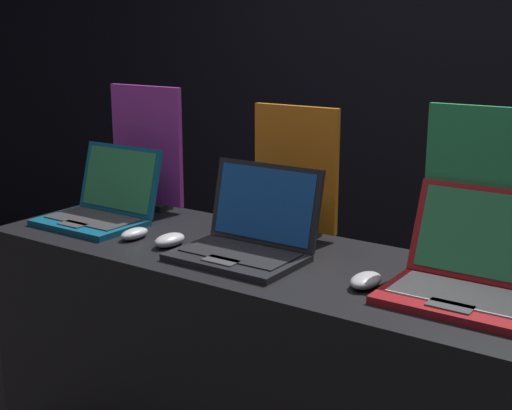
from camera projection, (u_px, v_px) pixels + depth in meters
wall_back at (450, 57)px, 3.34m from camera, size 8.00×0.05×2.80m
display_counter at (252, 383)px, 2.27m from camera, size 1.76×0.59×0.87m
laptop_front at (102, 205)px, 2.48m from camera, size 0.35×0.31×0.25m
mouse_front at (134, 234)px, 2.29m from camera, size 0.06×0.11×0.03m
promo_stand_front at (147, 151)px, 2.64m from camera, size 0.33×0.07×0.46m
laptop_middle at (248, 236)px, 2.11m from camera, size 0.38×0.31×0.26m
mouse_middle at (170, 240)px, 2.22m from camera, size 0.07×0.12×0.04m
promo_stand_middle at (295, 175)px, 2.29m from camera, size 0.30×0.07×0.42m
laptop_back at (471, 274)px, 1.79m from camera, size 0.39×0.35×0.26m
mouse_back at (366, 280)px, 1.87m from camera, size 0.07×0.12×0.04m
promo_stand_back at (496, 199)px, 1.89m from camera, size 0.39×0.07×0.47m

